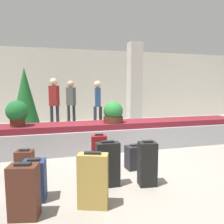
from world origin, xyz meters
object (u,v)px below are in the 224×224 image
Objects in this scene: potted_plant_1 at (113,113)px; suitcase_3 at (25,163)px; suitcase_7 at (35,180)px; traveler_0 at (71,99)px; suitcase_4 at (24,192)px; potted_plant_0 at (17,113)px; suitcase_0 at (147,164)px; decorated_tree at (25,100)px; suitcase_5 at (108,164)px; traveler_1 at (98,100)px; suitcase_1 at (135,157)px; pillar at (134,85)px; suitcase_6 at (99,155)px; traveler_2 at (54,99)px; suitcase_2 at (93,181)px.

suitcase_3 is at bearing -148.85° from potted_plant_1.
traveler_0 is at bearing 86.60° from suitcase_7.
suitcase_3 is 1.34m from suitcase_4.
potted_plant_0 is 2.20m from potted_plant_1.
suitcase_0 is at bearing -39.60° from traveler_0.
suitcase_0 is at bearing -15.89° from suitcase_3.
decorated_tree is at bearing 91.34° from potted_plant_0.
decorated_tree is at bearing -96.89° from traveler_0.
suitcase_0 is at bearing -10.41° from suitcase_5.
suitcase_3 is 2.35m from potted_plant_1.
potted_plant_0 is 0.33× the size of traveler_1.
suitcase_0 is 1.53× the size of suitcase_1.
decorated_tree is (-0.47, 4.45, 0.82)m from suitcase_4.
potted_plant_0 is (-0.27, 1.24, 0.75)m from suitcase_3.
traveler_0 is (0.92, 5.32, 0.78)m from suitcase_7.
suitcase_3 is 0.27× the size of traveler_0.
potted_plant_0 reaches higher than suitcase_4.
pillar is 4.76m from potted_plant_0.
suitcase_3 is 4.62m from traveler_0.
pillar is at bearing 57.65° from suitcase_3.
suitcase_6 is 0.40× the size of traveler_2.
suitcase_4 is 0.92× the size of suitcase_6.
pillar is 1.81× the size of traveler_0.
traveler_1 is at bearing 81.78° from suitcase_1.
suitcase_5 is 0.34× the size of decorated_tree.
suitcase_0 is 3.12m from potted_plant_0.
traveler_0 reaches higher than suitcase_5.
traveler_1 reaches higher than suitcase_0.
suitcase_5 is at bearing 174.61° from suitcase_0.
suitcase_4 is at bearing -95.70° from suitcase_7.
potted_plant_0 is at bearing 178.07° from potted_plant_1.
pillar is at bearing -143.63° from traveler_2.
potted_plant_1 is 3.09m from traveler_2.
traveler_0 is 1.01× the size of traveler_1.
potted_plant_0 is at bearing 111.49° from suitcase_3.
traveler_0 is 1.14m from traveler_1.
traveler_2 is at bearing 113.66° from suitcase_2.
potted_plant_1 reaches higher than suitcase_6.
suitcase_4 is 1.17× the size of potted_plant_0.
suitcase_4 is 1.51m from suitcase_6.
suitcase_7 is 0.28× the size of decorated_tree.
suitcase_1 is 4.45m from traveler_2.
suitcase_1 is 0.27× the size of traveler_1.
pillar is 1.64m from traveler_1.
traveler_1 is (0.05, 3.88, 0.83)m from suitcase_1.
potted_plant_1 is (-0.07, 1.35, 0.68)m from suitcase_1.
pillar is 5.53m from suitcase_3.
suitcase_3 is 0.22× the size of decorated_tree.
suitcase_5 is at bearing -78.03° from suitcase_6.
suitcase_2 reaches higher than suitcase_5.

